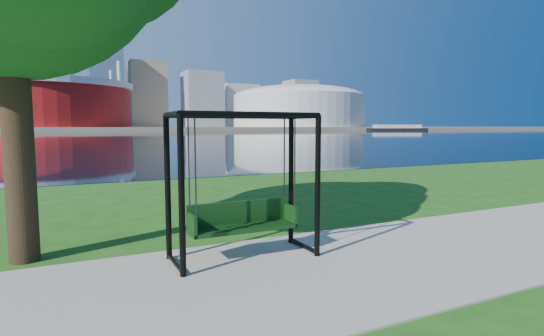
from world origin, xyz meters
TOP-DOWN VIEW (x-y plane):
  - ground at (0.00, 0.00)m, footprint 900.00×900.00m
  - path at (0.00, -0.50)m, footprint 120.00×4.00m
  - river at (0.00, 102.00)m, footprint 900.00×180.00m
  - far_bank at (0.00, 306.00)m, footprint 900.00×228.00m
  - stadium at (-10.00, 235.00)m, footprint 83.00×83.00m
  - arena at (135.00, 235.00)m, footprint 84.00×84.00m
  - skyline at (-4.27, 319.39)m, footprint 392.00×66.00m
  - swing at (-0.35, 0.56)m, footprint 2.45×1.07m
  - barge at (166.75, 178.49)m, footprint 33.91×18.83m

SIDE VIEW (x-z plane):
  - ground at x=0.00m, z-range 0.00..0.00m
  - river at x=0.00m, z-range 0.00..0.02m
  - path at x=0.00m, z-range 0.00..0.03m
  - far_bank at x=0.00m, z-range 0.00..2.00m
  - swing at x=-0.35m, z-range -0.04..2.45m
  - barge at x=166.75m, z-range -0.15..3.13m
  - stadium at x=-10.00m, z-range -1.77..30.23m
  - arena at x=135.00m, z-range 2.59..29.15m
  - skyline at x=-4.27m, z-range -12.36..84.14m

